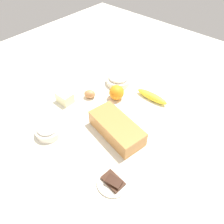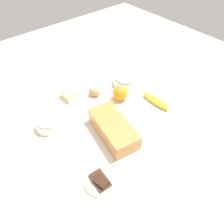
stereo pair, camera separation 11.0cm
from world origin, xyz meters
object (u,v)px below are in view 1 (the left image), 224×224
at_px(sugar_bowl, 48,130).
at_px(chocolate_plate, 113,182).
at_px(butter_block, 65,97).
at_px(egg_near_butter, 90,94).
at_px(banana, 152,96).
at_px(flour_bowl, 118,79).
at_px(orange_fruit, 117,92).
at_px(loaf_pan, 117,128).

xyz_separation_m(sugar_bowl, chocolate_plate, (0.40, 0.01, -0.02)).
relative_size(sugar_bowl, butter_block, 1.35).
xyz_separation_m(sugar_bowl, egg_near_butter, (-0.04, 0.32, -0.01)).
bearing_deg(chocolate_plate, egg_near_butter, 145.43).
xyz_separation_m(sugar_bowl, butter_block, (-0.12, 0.20, 0.00)).
distance_m(sugar_bowl, banana, 0.58).
bearing_deg(egg_near_butter, banana, 38.84).
bearing_deg(egg_near_butter, sugar_bowl, -82.02).
xyz_separation_m(banana, butter_block, (-0.35, -0.34, 0.01)).
xyz_separation_m(flour_bowl, butter_block, (-0.11, -0.32, 0.00)).
bearing_deg(orange_fruit, banana, 38.77).
distance_m(loaf_pan, egg_near_butter, 0.30).
relative_size(flour_bowl, orange_fruit, 1.77).
height_order(flour_bowl, banana, flour_bowl).
xyz_separation_m(flour_bowl, egg_near_butter, (-0.03, -0.21, -0.01)).
bearing_deg(loaf_pan, orange_fruit, 141.60).
distance_m(flour_bowl, butter_block, 0.34).
bearing_deg(sugar_bowl, butter_block, 120.96).
relative_size(banana, egg_near_butter, 2.94).
height_order(orange_fruit, butter_block, orange_fruit).
xyz_separation_m(loaf_pan, flour_bowl, (-0.25, 0.31, -0.01)).
relative_size(loaf_pan, orange_fruit, 3.58).
bearing_deg(sugar_bowl, orange_fruit, 80.07).
relative_size(sugar_bowl, orange_fruit, 1.45).
height_order(egg_near_butter, chocolate_plate, egg_near_butter).
height_order(flour_bowl, egg_near_butter, flour_bowl).
bearing_deg(chocolate_plate, banana, 108.05).
xyz_separation_m(flour_bowl, sugar_bowl, (0.01, -0.53, -0.00)).
relative_size(flour_bowl, egg_near_butter, 2.28).
bearing_deg(banana, egg_near_butter, -141.16).
height_order(loaf_pan, flour_bowl, loaf_pan).
distance_m(flour_bowl, chocolate_plate, 0.66).
relative_size(orange_fruit, egg_near_butter, 1.29).
bearing_deg(butter_block, orange_fruit, 47.33).
distance_m(banana, orange_fruit, 0.20).
bearing_deg(loaf_pan, banana, 103.40).
height_order(banana, butter_block, butter_block).
relative_size(flour_bowl, butter_block, 1.64).
distance_m(loaf_pan, chocolate_plate, 0.26).
distance_m(flour_bowl, orange_fruit, 0.14).
xyz_separation_m(butter_block, chocolate_plate, (0.52, -0.19, -0.02)).
distance_m(egg_near_butter, chocolate_plate, 0.54).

